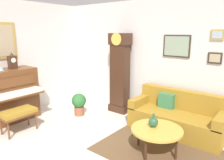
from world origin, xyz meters
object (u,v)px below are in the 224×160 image
object	(u,v)px
piano	(4,96)
coffee_table	(157,130)
grandfather_clock	(120,75)
mantel_clock	(12,61)
teacup	(1,70)
green_jug	(153,122)
couch	(177,117)
piano_bench	(18,113)
potted_plant	(79,103)

from	to	relation	value
piano	coffee_table	size ratio (longest dim) A/B	1.64
grandfather_clock	mantel_clock	xyz separation A→B (m)	(-1.63, -1.94, 0.43)
piano	coffee_table	xyz separation A→B (m)	(3.31, 1.02, -0.21)
mantel_clock	teacup	bearing A→B (deg)	-80.16
grandfather_clock	green_jug	bearing A→B (deg)	-35.90
couch	teacup	xyz separation A→B (m)	(-3.21, -2.06, 0.93)
mantel_clock	teacup	world-z (taller)	mantel_clock
piano_bench	grandfather_clock	xyz separation A→B (m)	(0.92, 2.28, 0.56)
couch	green_jug	bearing A→B (deg)	-92.23
grandfather_clock	mantel_clock	distance (m)	2.57
coffee_table	mantel_clock	world-z (taller)	mantel_clock
mantel_clock	grandfather_clock	bearing A→B (deg)	49.90
piano	teacup	size ratio (longest dim) A/B	12.41
piano_bench	teacup	world-z (taller)	teacup
grandfather_clock	potted_plant	distance (m)	1.24
green_jug	potted_plant	xyz separation A→B (m)	(-2.22, 0.30, -0.20)
mantel_clock	potted_plant	world-z (taller)	mantel_clock
green_jug	coffee_table	bearing A→B (deg)	-18.69
piano	green_jug	xyz separation A→B (m)	(3.22, 1.05, -0.09)
piano_bench	grandfather_clock	world-z (taller)	grandfather_clock
coffee_table	teacup	distance (m)	3.53
piano	piano_bench	xyz separation A→B (m)	(0.71, -0.08, -0.21)
piano	green_jug	bearing A→B (deg)	18.09
teacup	potted_plant	size ratio (longest dim) A/B	0.21
potted_plant	green_jug	bearing A→B (deg)	-7.58
couch	piano_bench	bearing A→B (deg)	-140.33
grandfather_clock	coffee_table	distance (m)	2.13
teacup	coffee_table	bearing A→B (deg)	17.72
potted_plant	piano_bench	bearing A→B (deg)	-101.48
grandfather_clock	piano_bench	bearing A→B (deg)	-111.95
potted_plant	grandfather_clock	bearing A→B (deg)	53.67
piano_bench	mantel_clock	bearing A→B (deg)	154.26
coffee_table	mantel_clock	bearing A→B (deg)	-167.16
coffee_table	couch	bearing A→B (deg)	92.88
piano_bench	green_jug	bearing A→B (deg)	24.21
piano	grandfather_clock	xyz separation A→B (m)	(1.63, 2.21, 0.35)
coffee_table	grandfather_clock	bearing A→B (deg)	144.88
coffee_table	green_jug	distance (m)	0.15
piano	mantel_clock	distance (m)	0.82
teacup	piano	bearing A→B (deg)	159.58
couch	coffee_table	distance (m)	1.02
piano	green_jug	world-z (taller)	piano
couch	mantel_clock	world-z (taller)	mantel_clock
piano	coffee_table	world-z (taller)	piano
coffee_table	green_jug	xyz separation A→B (m)	(-0.09, 0.03, 0.12)
coffee_table	teacup	size ratio (longest dim) A/B	7.59
couch	green_jug	xyz separation A→B (m)	(-0.04, -0.99, 0.21)
teacup	green_jug	distance (m)	3.43
coffee_table	potted_plant	world-z (taller)	potted_plant
coffee_table	potted_plant	bearing A→B (deg)	171.97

